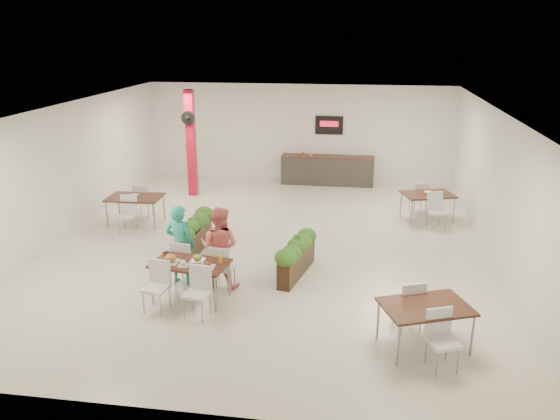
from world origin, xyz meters
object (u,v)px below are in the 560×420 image
object	(u,v)px
side_table_c	(425,312)
service_counter	(327,169)
diner_woman	(220,247)
side_table_a	(135,201)
side_table_b	(428,198)
main_table	(190,268)
planter_right	(297,253)
planter_left	(196,230)
diner_man	(180,245)
red_column	(191,142)

from	to	relation	value
side_table_c	service_counter	bearing A→B (deg)	81.43
diner_woman	side_table_a	world-z (taller)	diner_woman
side_table_a	side_table_b	bearing A→B (deg)	8.31
main_table	diner_woman	world-z (taller)	diner_woman
side_table_b	planter_right	bearing A→B (deg)	-145.70
main_table	planter_left	xyz separation A→B (m)	(-0.60, 2.37, -0.15)
diner_man	side_table_a	distance (m)	3.94
planter_right	side_table_a	distance (m)	5.16
red_column	planter_right	bearing A→B (deg)	-54.05
main_table	side_table_c	xyz separation A→B (m)	(4.17, -1.06, 0.00)
main_table	side_table_b	bearing A→B (deg)	47.19
service_counter	diner_woman	bearing A→B (deg)	-101.45
red_column	planter_right	distance (m)	6.64
side_table_a	main_table	bearing A→B (deg)	-57.43
service_counter	side_table_a	xyz separation A→B (m)	(-4.68, -4.67, 0.15)
red_column	diner_man	size ratio (longest dim) A/B	1.94
diner_woman	planter_left	bearing A→B (deg)	-51.11
service_counter	diner_woman	size ratio (longest dim) A/B	1.83
service_counter	red_column	bearing A→B (deg)	-155.00
main_table	diner_woman	distance (m)	0.79
planter_right	side_table_a	xyz separation A→B (m)	(-4.52, 2.49, 0.16)
diner_woman	side_table_b	bearing A→B (deg)	-125.77
side_table_a	side_table_b	xyz separation A→B (m)	(7.54, 1.40, -0.01)
red_column	side_table_a	distance (m)	3.06
planter_left	side_table_c	world-z (taller)	side_table_c
red_column	side_table_b	distance (m)	7.07
planter_right	side_table_a	world-z (taller)	side_table_a
planter_right	side_table_b	world-z (taller)	side_table_b
red_column	planter_right	world-z (taller)	red_column
planter_left	side_table_a	size ratio (longest dim) A/B	1.04
main_table	side_table_b	size ratio (longest dim) A/B	1.07
diner_woman	planter_right	distance (m)	1.64
side_table_b	diner_woman	bearing A→B (deg)	-151.96
diner_woman	side_table_b	xyz separation A→B (m)	(4.46, 4.60, -0.18)
diner_man	side_table_c	world-z (taller)	diner_man
red_column	service_counter	distance (m)	4.56
planter_left	diner_man	bearing A→B (deg)	-82.96
diner_man	planter_left	distance (m)	1.76
red_column	planter_right	size ratio (longest dim) A/B	1.88
diner_man	planter_right	world-z (taller)	diner_man
planter_left	side_table_b	world-z (taller)	side_table_b
planter_left	planter_right	xyz separation A→B (m)	(2.45, -1.00, -0.00)
side_table_c	planter_right	bearing A→B (deg)	112.49
diner_man	side_table_a	world-z (taller)	diner_man
red_column	diner_woman	distance (m)	6.52
side_table_b	side_table_c	bearing A→B (deg)	-114.15
diner_man	planter_left	world-z (taller)	diner_man
service_counter	diner_woman	xyz separation A→B (m)	(-1.59, -7.87, 0.33)
red_column	side_table_c	xyz separation A→B (m)	(6.16, -7.72, -1.00)
side_table_a	service_counter	bearing A→B (deg)	42.75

